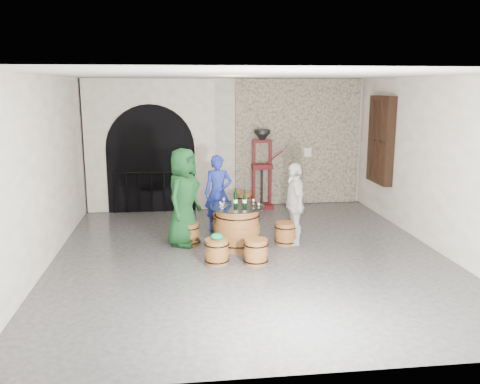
{
  "coord_description": "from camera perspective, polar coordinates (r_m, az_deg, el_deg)",
  "views": [
    {
      "loc": [
        -1.25,
        -8.77,
        3.01
      ],
      "look_at": [
        -0.1,
        0.55,
        1.05
      ],
      "focal_mm": 38.0,
      "sensor_mm": 36.0,
      "label": 1
    }
  ],
  "objects": [
    {
      "name": "control_box",
      "position": [
        13.16,
        7.59,
        4.45
      ],
      "size": [
        0.18,
        0.1,
        0.22
      ],
      "primitive_type": "cube",
      "color": "silver",
      "rests_on": "wall_back"
    },
    {
      "name": "wall_front",
      "position": [
        5.13,
        7.38,
        -4.29
      ],
      "size": [
        8.0,
        0.0,
        8.0
      ],
      "primitive_type": "plane",
      "rotation": [
        -1.57,
        0.0,
        0.0
      ],
      "color": "silver",
      "rests_on": "ground"
    },
    {
      "name": "barrel_stool_left",
      "position": [
        9.88,
        -5.81,
        -4.7
      ],
      "size": [
        0.44,
        0.44,
        0.44
      ],
      "color": "brown",
      "rests_on": "ground"
    },
    {
      "name": "person_blue",
      "position": [
        10.69,
        -2.46,
        -0.13
      ],
      "size": [
        0.62,
        0.44,
        1.61
      ],
      "primitive_type": "imported",
      "rotation": [
        0.0,
        0.0,
        -0.09
      ],
      "color": "navy",
      "rests_on": "ground"
    },
    {
      "name": "green_cap",
      "position": [
        8.74,
        -2.62,
        -5.03
      ],
      "size": [
        0.25,
        0.21,
        0.11
      ],
      "color": "#0B7F47",
      "rests_on": "barrel_stool_near_left"
    },
    {
      "name": "side_barrel",
      "position": [
        11.91,
        0.3,
        -1.4
      ],
      "size": [
        0.44,
        0.44,
        0.59
      ],
      "rotation": [
        0.0,
        0.0,
        -0.35
      ],
      "color": "brown",
      "rests_on": "ground"
    },
    {
      "name": "tasting_glass_e",
      "position": [
        9.37,
        2.12,
        -1.52
      ],
      "size": [
        0.05,
        0.05,
        0.1
      ],
      "primitive_type": null,
      "color": "#A26D1F",
      "rests_on": "barrel_table"
    },
    {
      "name": "wall_back",
      "position": [
        12.91,
        -1.42,
        5.52
      ],
      "size": [
        8.0,
        0.0,
        8.0
      ],
      "primitive_type": "plane",
      "rotation": [
        1.57,
        0.0,
        0.0
      ],
      "color": "silver",
      "rests_on": "ground"
    },
    {
      "name": "tasting_glass_f",
      "position": [
        9.46,
        -2.22,
        -1.39
      ],
      "size": [
        0.05,
        0.05,
        0.1
      ],
      "primitive_type": null,
      "color": "#A26D1F",
      "rests_on": "barrel_table"
    },
    {
      "name": "barrel_table",
      "position": [
        9.61,
        -0.31,
        -3.97
      ],
      "size": [
        1.05,
        1.05,
        0.81
      ],
      "color": "brown",
      "rests_on": "ground"
    },
    {
      "name": "barrel_stool_near_left",
      "position": [
        8.82,
        -2.62,
        -6.69
      ],
      "size": [
        0.44,
        0.44,
        0.44
      ],
      "color": "brown",
      "rests_on": "ground"
    },
    {
      "name": "wine_bottle_left",
      "position": [
        9.47,
        -0.51,
        -0.86
      ],
      "size": [
        0.08,
        0.08,
        0.32
      ],
      "color": "black",
      "rests_on": "barrel_table"
    },
    {
      "name": "barrel_stool_near_right",
      "position": [
        8.81,
        1.79,
        -6.71
      ],
      "size": [
        0.44,
        0.44,
        0.44
      ],
      "color": "brown",
      "rests_on": "ground"
    },
    {
      "name": "corking_press",
      "position": [
        12.59,
        2.5,
        3.27
      ],
      "size": [
        0.81,
        0.45,
        1.97
      ],
      "rotation": [
        0.0,
        0.0,
        0.03
      ],
      "color": "#530D11",
      "rests_on": "ground"
    },
    {
      "name": "tasting_glass_d",
      "position": [
        9.79,
        0.66,
        -0.93
      ],
      "size": [
        0.05,
        0.05,
        0.1
      ],
      "primitive_type": null,
      "color": "#A26D1F",
      "rests_on": "barrel_table"
    },
    {
      "name": "wall_right",
      "position": [
        10.07,
        21.23,
        2.94
      ],
      "size": [
        0.0,
        8.0,
        8.0
      ],
      "primitive_type": "plane",
      "rotation": [
        1.57,
        0.0,
        -1.57
      ],
      "color": "silver",
      "rests_on": "ground"
    },
    {
      "name": "tasting_glass_c",
      "position": [
        9.78,
        -1.83,
        -0.95
      ],
      "size": [
        0.05,
        0.05,
        0.1
      ],
      "primitive_type": null,
      "color": "#A26D1F",
      "rests_on": "barrel_table"
    },
    {
      "name": "person_white",
      "position": [
        9.81,
        6.13,
        -1.32
      ],
      "size": [
        0.39,
        0.94,
        1.6
      ],
      "primitive_type": "imported",
      "rotation": [
        0.0,
        0.0,
        -1.57
      ],
      "color": "beige",
      "rests_on": "ground"
    },
    {
      "name": "ceiling",
      "position": [
        8.86,
        1.12,
        13.01
      ],
      "size": [
        8.0,
        8.0,
        0.0
      ],
      "primitive_type": "plane",
      "rotation": [
        3.14,
        0.0,
        0.0
      ],
      "color": "beige",
      "rests_on": "wall_back"
    },
    {
      "name": "barrel_stool_right",
      "position": [
        9.9,
        5.14,
        -4.64
      ],
      "size": [
        0.44,
        0.44,
        0.44
      ],
      "color": "brown",
      "rests_on": "ground"
    },
    {
      "name": "shuttered_window",
      "position": [
        12.15,
        15.5,
        5.65
      ],
      "size": [
        0.23,
        1.1,
        2.0
      ],
      "color": "black",
      "rests_on": "wall_right"
    },
    {
      "name": "arched_opening",
      "position": [
        12.61,
        -9.96,
        5.12
      ],
      "size": [
        3.1,
        0.6,
        3.19
      ],
      "color": "silver",
      "rests_on": "ground"
    },
    {
      "name": "ground",
      "position": [
        9.36,
        1.05,
        -6.98
      ],
      "size": [
        8.0,
        8.0,
        0.0
      ],
      "primitive_type": "plane",
      "color": "#2F2F31",
      "rests_on": "ground"
    },
    {
      "name": "tasting_glass_a",
      "position": [
        9.31,
        -2.01,
        -1.6
      ],
      "size": [
        0.05,
        0.05,
        0.1
      ],
      "primitive_type": null,
      "color": "#A26D1F",
      "rests_on": "barrel_table"
    },
    {
      "name": "person_green",
      "position": [
        9.72,
        -6.37,
        -0.58
      ],
      "size": [
        0.97,
        1.09,
        1.88
      ],
      "primitive_type": "imported",
      "rotation": [
        0.0,
        0.0,
        1.07
      ],
      "color": "#113C1A",
      "rests_on": "ground"
    },
    {
      "name": "tasting_glass_b",
      "position": [
        9.68,
        1.53,
        -1.08
      ],
      "size": [
        0.05,
        0.05,
        0.1
      ],
      "primitive_type": null,
      "color": "#A26D1F",
      "rests_on": "barrel_table"
    },
    {
      "name": "stone_facing_panel",
      "position": [
        13.15,
        6.47,
        5.57
      ],
      "size": [
        3.2,
        0.12,
        3.18
      ],
      "primitive_type": "cube",
      "color": "tan",
      "rests_on": "ground"
    },
    {
      "name": "barrel_stool_far",
      "position": [
        10.54,
        -1.97,
        -3.58
      ],
      "size": [
        0.44,
        0.44,
        0.44
      ],
      "color": "brown",
      "rests_on": "ground"
    },
    {
      "name": "wine_bottle_right",
      "position": [
        9.64,
        -0.52,
        -0.63
      ],
      "size": [
        0.08,
        0.08,
        0.32
      ],
      "color": "black",
      "rests_on": "barrel_table"
    },
    {
      "name": "wall_left",
      "position": [
        9.17,
        -21.15,
        2.14
      ],
      "size": [
        0.0,
        8.0,
        8.0
      ],
      "primitive_type": "plane",
      "rotation": [
        1.57,
        0.0,
        1.57
      ],
      "color": "silver",
      "rests_on": "ground"
    },
    {
      "name": "wine_bottle_center",
      "position": [
        9.47,
        0.51,
        -0.85
      ],
      "size": [
        0.08,
        0.08,
        0.32
      ],
      "color": "black",
      "rests_on": "barrel_table"
    }
  ]
}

